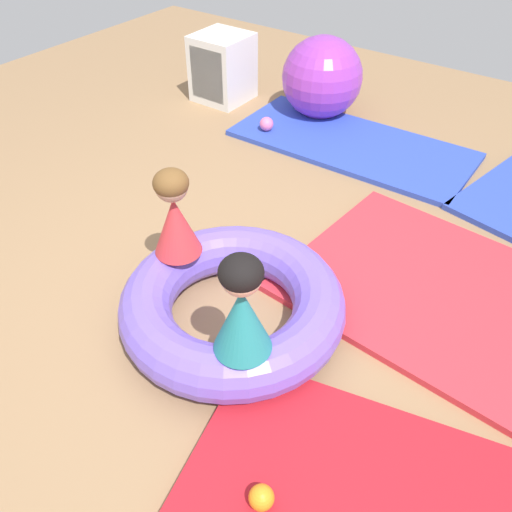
{
  "coord_description": "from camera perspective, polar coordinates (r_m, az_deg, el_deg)",
  "views": [
    {
      "loc": [
        1.29,
        -1.47,
        2.03
      ],
      "look_at": [
        0.1,
        0.18,
        0.31
      ],
      "focal_mm": 37.6,
      "sensor_mm": 36.0,
      "label": 1
    }
  ],
  "objects": [
    {
      "name": "play_ball_orange",
      "position": [
        2.15,
        0.58,
        -24.31
      ],
      "size": [
        0.1,
        0.1,
        0.1
      ],
      "primitive_type": "sphere",
      "color": "orange",
      "rests_on": "gym_mat_far_left"
    },
    {
      "name": "ground_plane",
      "position": [
        2.83,
        -3.83,
        -5.94
      ],
      "size": [
        8.0,
        8.0,
        0.0
      ],
      "primitive_type": "plane",
      "color": "#93704C"
    },
    {
      "name": "child_in_teal",
      "position": [
        2.14,
        -1.52,
        -5.42
      ],
      "size": [
        0.27,
        0.27,
        0.49
      ],
      "rotation": [
        0.0,
        0.0,
        1.63
      ],
      "color": "teal",
      "rests_on": "inflatable_cushion"
    },
    {
      "name": "gym_mat_far_left",
      "position": [
        2.25,
        11.47,
        -25.07
      ],
      "size": [
        1.57,
        1.24,
        0.04
      ],
      "primitive_type": "cube",
      "rotation": [
        0.0,
        0.0,
        0.22
      ],
      "color": "#B21923",
      "rests_on": "ground"
    },
    {
      "name": "storage_cube",
      "position": [
        4.93,
        -3.76,
        19.29
      ],
      "size": [
        0.44,
        0.44,
        0.56
      ],
      "color": "silver",
      "rests_on": "ground"
    },
    {
      "name": "play_ball_pink",
      "position": [
        4.37,
        1.13,
        13.87
      ],
      "size": [
        0.11,
        0.11,
        0.11
      ],
      "primitive_type": "sphere",
      "color": "pink",
      "rests_on": "gym_mat_near_left"
    },
    {
      "name": "gym_mat_center_rear",
      "position": [
        3.03,
        21.38,
        -4.86
      ],
      "size": [
        1.92,
        1.35,
        0.04
      ],
      "primitive_type": "cube",
      "rotation": [
        0.0,
        0.0,
        -0.08
      ],
      "color": "red",
      "rests_on": "ground"
    },
    {
      "name": "exercise_ball_large",
      "position": [
        4.63,
        7.04,
        18.32
      ],
      "size": [
        0.66,
        0.66,
        0.66
      ],
      "primitive_type": "sphere",
      "color": "purple",
      "rests_on": "ground"
    },
    {
      "name": "gym_mat_near_left",
      "position": [
        4.3,
        10.11,
        11.66
      ],
      "size": [
        1.84,
        0.85,
        0.04
      ],
      "primitive_type": "cube",
      "rotation": [
        0.0,
        0.0,
        0.02
      ],
      "color": "#2D47B7",
      "rests_on": "ground"
    },
    {
      "name": "child_in_red",
      "position": [
        2.67,
        -8.66,
        4.47
      ],
      "size": [
        0.31,
        0.31,
        0.48
      ],
      "rotation": [
        0.0,
        0.0,
        2.84
      ],
      "color": "red",
      "rests_on": "inflatable_cushion"
    },
    {
      "name": "inflatable_cushion",
      "position": [
        2.68,
        -2.51,
        -5.13
      ],
      "size": [
        1.12,
        1.12,
        0.26
      ],
      "primitive_type": "torus",
      "color": "#7056D1",
      "rests_on": "ground"
    }
  ]
}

